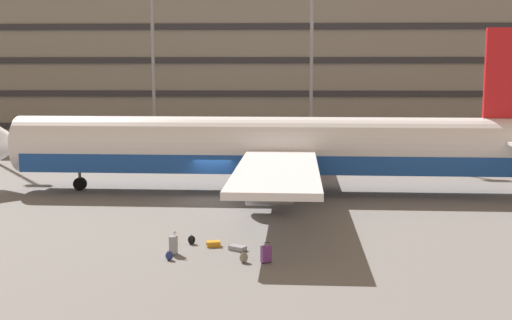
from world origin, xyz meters
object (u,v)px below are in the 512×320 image
(backpack_teal, at_px, (244,258))
(backpack_navy, at_px, (192,240))
(suitcase_scuffed, at_px, (213,244))
(airliner, at_px, (273,148))
(backpack_large, at_px, (169,256))
(suitcase_upright, at_px, (238,248))
(suitcase_black, at_px, (266,254))
(suitcase_silver, at_px, (173,245))

(backpack_teal, height_order, backpack_navy, backpack_teal)
(suitcase_scuffed, bearing_deg, airliner, 78.72)
(backpack_teal, bearing_deg, backpack_navy, 132.42)
(suitcase_scuffed, relative_size, backpack_large, 1.59)
(suitcase_upright, bearing_deg, backpack_large, -150.03)
(airliner, bearing_deg, suitcase_black, -90.59)
(backpack_navy, xyz_separation_m, backpack_large, (-0.62, -2.68, -0.01))
(suitcase_upright, height_order, backpack_large, backpack_large)
(backpack_navy, bearing_deg, suitcase_black, -38.83)
(airliner, height_order, suitcase_upright, airliner)
(suitcase_upright, height_order, suitcase_silver, suitcase_silver)
(suitcase_silver, distance_m, backpack_navy, 1.87)
(backpack_large, bearing_deg, suitcase_black, -3.33)
(backpack_teal, bearing_deg, suitcase_black, -0.28)
(airliner, distance_m, backpack_navy, 14.08)
(suitcase_scuffed, relative_size, suitcase_black, 0.77)
(suitcase_black, relative_size, backpack_navy, 1.99)
(backpack_navy, bearing_deg, backpack_large, -103.05)
(suitcase_silver, xyz_separation_m, backpack_navy, (0.59, 1.76, -0.24))
(suitcase_silver, relative_size, backpack_large, 2.30)
(backpack_navy, bearing_deg, suitcase_scuffed, -19.34)
(suitcase_scuffed, distance_m, backpack_large, 2.87)
(suitcase_scuffed, distance_m, suitcase_upright, 1.35)
(airliner, relative_size, suitcase_upright, 46.01)
(airliner, distance_m, suitcase_scuffed, 14.21)
(suitcase_upright, relative_size, suitcase_silver, 0.85)
(suitcase_upright, xyz_separation_m, suitcase_silver, (-2.87, -0.75, 0.34))
(suitcase_upright, relative_size, backpack_navy, 1.87)
(backpack_teal, bearing_deg, suitcase_silver, 160.34)
(suitcase_scuffed, bearing_deg, backpack_teal, -58.10)
(suitcase_upright, distance_m, backpack_large, 3.36)
(backpack_teal, xyz_separation_m, backpack_large, (-3.30, 0.24, -0.03))
(suitcase_upright, distance_m, suitcase_silver, 2.99)
(backpack_teal, bearing_deg, suitcase_upright, 101.52)
(backpack_teal, relative_size, backpack_large, 1.13)
(backpack_navy, height_order, backpack_large, backpack_navy)
(suitcase_black, distance_m, backpack_navy, 4.68)
(backpack_large, bearing_deg, suitcase_upright, 29.97)
(airliner, height_order, backpack_navy, airliner)
(suitcase_scuffed, bearing_deg, backpack_large, -126.67)
(suitcase_silver, xyz_separation_m, backpack_large, (-0.04, -0.92, -0.25))
(suitcase_silver, bearing_deg, backpack_teal, -19.66)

